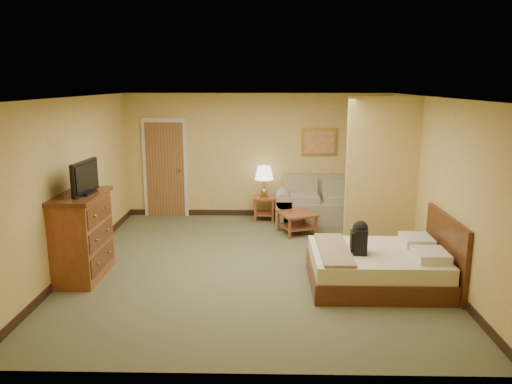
{
  "coord_description": "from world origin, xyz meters",
  "views": [
    {
      "loc": [
        0.2,
        -7.42,
        2.81
      ],
      "look_at": [
        0.03,
        0.6,
        1.05
      ],
      "focal_mm": 35.0,
      "sensor_mm": 36.0,
      "label": 1
    }
  ],
  "objects_px": {
    "loveseat": "(320,207)",
    "coffee_table": "(297,219)",
    "bed": "(381,266)",
    "dresser": "(82,236)"
  },
  "relations": [
    {
      "from": "loveseat",
      "to": "coffee_table",
      "type": "relative_size",
      "value": 2.24
    },
    {
      "from": "bed",
      "to": "loveseat",
      "type": "bearing_deg",
      "value": 99.02
    },
    {
      "from": "coffee_table",
      "to": "dresser",
      "type": "distance_m",
      "value": 3.97
    },
    {
      "from": "loveseat",
      "to": "dresser",
      "type": "height_order",
      "value": "dresser"
    },
    {
      "from": "coffee_table",
      "to": "bed",
      "type": "distance_m",
      "value": 2.65
    },
    {
      "from": "loveseat",
      "to": "coffee_table",
      "type": "bearing_deg",
      "value": -120.84
    },
    {
      "from": "dresser",
      "to": "coffee_table",
      "type": "bearing_deg",
      "value": 34.58
    },
    {
      "from": "bed",
      "to": "coffee_table",
      "type": "bearing_deg",
      "value": 113.17
    },
    {
      "from": "coffee_table",
      "to": "dresser",
      "type": "bearing_deg",
      "value": -145.42
    },
    {
      "from": "loveseat",
      "to": "dresser",
      "type": "xyz_separation_m",
      "value": [
        -3.77,
        -3.11,
        0.33
      ]
    }
  ]
}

